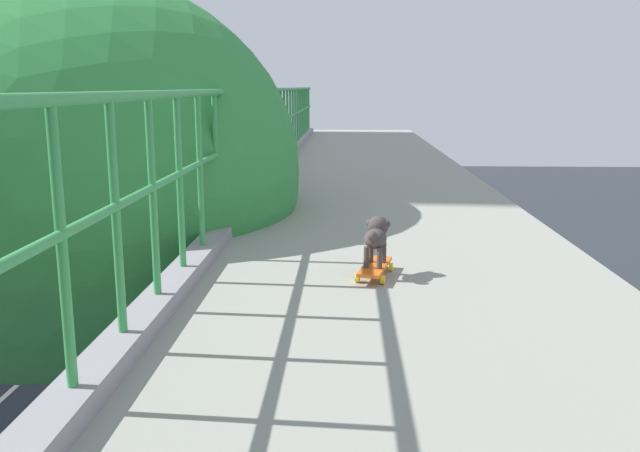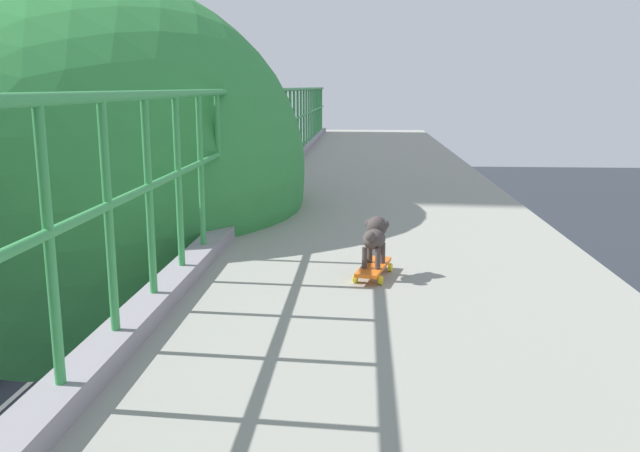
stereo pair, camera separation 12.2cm
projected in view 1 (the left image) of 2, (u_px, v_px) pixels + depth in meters
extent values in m
cylinder|color=green|center=(62.00, 249.00, 2.59)|extent=(0.04, 0.04, 1.14)
cylinder|color=green|center=(116.00, 219.00, 3.19)|extent=(0.04, 0.04, 1.14)
cylinder|color=green|center=(153.00, 198.00, 3.79)|extent=(0.04, 0.04, 1.14)
cylinder|color=green|center=(180.00, 182.00, 4.39)|extent=(0.04, 0.04, 1.14)
cylinder|color=green|center=(200.00, 171.00, 5.00)|extent=(0.04, 0.04, 1.14)
cylinder|color=green|center=(216.00, 162.00, 5.60)|extent=(0.04, 0.04, 1.14)
cylinder|color=green|center=(229.00, 154.00, 6.20)|extent=(0.04, 0.04, 1.14)
cylinder|color=green|center=(239.00, 148.00, 6.80)|extent=(0.04, 0.04, 1.14)
cylinder|color=green|center=(248.00, 143.00, 7.40)|extent=(0.04, 0.04, 1.14)
cylinder|color=green|center=(256.00, 139.00, 8.01)|extent=(0.04, 0.04, 1.14)
cylinder|color=green|center=(262.00, 135.00, 8.61)|extent=(0.04, 0.04, 1.14)
cylinder|color=green|center=(268.00, 132.00, 9.21)|extent=(0.04, 0.04, 1.14)
cylinder|color=green|center=(273.00, 129.00, 9.81)|extent=(0.04, 0.04, 1.14)
cylinder|color=green|center=(277.00, 127.00, 10.42)|extent=(0.04, 0.04, 1.14)
cylinder|color=green|center=(281.00, 125.00, 11.02)|extent=(0.04, 0.04, 1.14)
cylinder|color=green|center=(284.00, 123.00, 11.62)|extent=(0.04, 0.04, 1.14)
cylinder|color=green|center=(287.00, 121.00, 12.22)|extent=(0.04, 0.04, 1.14)
cylinder|color=green|center=(290.00, 119.00, 12.83)|extent=(0.04, 0.04, 1.14)
cylinder|color=green|center=(293.00, 118.00, 13.43)|extent=(0.04, 0.04, 1.14)
cylinder|color=green|center=(295.00, 117.00, 14.03)|extent=(0.04, 0.04, 1.14)
cylinder|color=green|center=(297.00, 115.00, 14.63)|extent=(0.04, 0.04, 1.14)
cylinder|color=green|center=(299.00, 114.00, 15.24)|extent=(0.04, 0.04, 1.14)
cylinder|color=green|center=(301.00, 113.00, 15.84)|extent=(0.04, 0.04, 1.14)
cylinder|color=green|center=(303.00, 112.00, 16.44)|extent=(0.04, 0.04, 1.14)
cylinder|color=green|center=(305.00, 111.00, 17.04)|extent=(0.04, 0.04, 1.14)
cylinder|color=green|center=(306.00, 110.00, 17.65)|extent=(0.04, 0.04, 1.14)
cylinder|color=green|center=(307.00, 110.00, 18.25)|extent=(0.04, 0.04, 1.14)
cylinder|color=green|center=(309.00, 109.00, 18.85)|extent=(0.04, 0.04, 1.14)
cube|color=white|center=(28.00, 261.00, 20.91)|extent=(2.36, 11.66, 2.97)
cube|color=black|center=(27.00, 245.00, 20.81)|extent=(2.38, 10.72, 0.70)
cylinder|color=black|center=(112.00, 267.00, 25.12)|extent=(0.28, 0.96, 0.96)
cylinder|color=black|center=(53.00, 266.00, 25.21)|extent=(0.28, 0.96, 0.96)
cylinder|color=black|center=(18.00, 338.00, 18.00)|extent=(0.28, 0.96, 0.96)
ellipsoid|color=#348C42|center=(60.00, 172.00, 7.25)|extent=(5.20, 5.20, 4.33)
cube|color=orange|center=(375.00, 266.00, 4.64)|extent=(0.26, 0.54, 0.02)
cylinder|color=yellow|center=(391.00, 267.00, 4.78)|extent=(0.04, 0.06, 0.06)
cylinder|color=yellow|center=(367.00, 265.00, 4.83)|extent=(0.04, 0.06, 0.06)
cylinder|color=yellow|center=(383.00, 280.00, 4.46)|extent=(0.04, 0.06, 0.06)
cylinder|color=yellow|center=(358.00, 278.00, 4.51)|extent=(0.04, 0.06, 0.06)
cylinder|color=#433A39|center=(384.00, 253.00, 4.67)|extent=(0.04, 0.04, 0.15)
cylinder|color=#433A39|center=(371.00, 252.00, 4.70)|extent=(0.04, 0.04, 0.15)
cylinder|color=#433A39|center=(380.00, 258.00, 4.52)|extent=(0.04, 0.04, 0.15)
cylinder|color=#433A39|center=(366.00, 257.00, 4.54)|extent=(0.04, 0.04, 0.15)
ellipsoid|color=#433A39|center=(375.00, 239.00, 4.58)|extent=(0.20, 0.25, 0.14)
sphere|color=#433A39|center=(378.00, 226.00, 4.66)|extent=(0.15, 0.15, 0.15)
ellipsoid|color=#3D3C3D|center=(380.00, 226.00, 4.72)|extent=(0.06, 0.08, 0.04)
sphere|color=#433A39|center=(386.00, 224.00, 4.64)|extent=(0.06, 0.06, 0.06)
sphere|color=#433A39|center=(370.00, 223.00, 4.67)|extent=(0.06, 0.06, 0.06)
sphere|color=#433A39|center=(372.00, 236.00, 4.47)|extent=(0.07, 0.07, 0.07)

